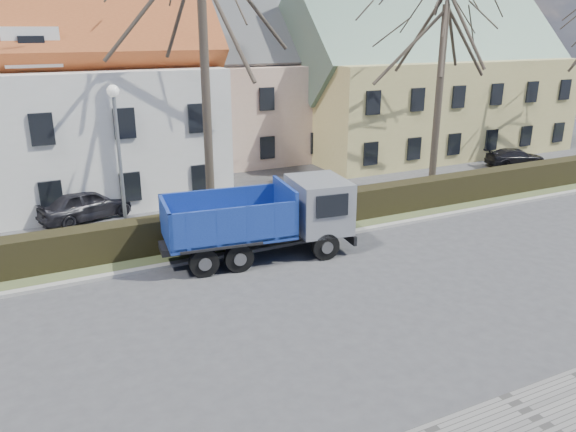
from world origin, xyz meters
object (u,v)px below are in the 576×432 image
cart_frame (198,259)px  parked_car_a (86,203)px  dump_truck (252,221)px  parked_car_b (516,157)px  streetlight (121,169)px

cart_frame → parked_car_a: parked_car_a is taller
dump_truck → cart_frame: (-2.12, -0.11, -1.07)m
dump_truck → parked_car_b: dump_truck is taller
parked_car_a → parked_car_b: 24.55m
streetlight → parked_car_b: 23.95m
streetlight → cart_frame: (1.81, -3.02, -2.75)m
dump_truck → parked_car_a: size_ratio=1.70×
parked_car_b → cart_frame: bearing=120.5°
parked_car_a → parked_car_b: size_ratio=1.14×
dump_truck → parked_car_b: size_ratio=1.93×
streetlight → cart_frame: bearing=-59.0°
streetlight → parked_car_a: streetlight is taller
parked_car_b → streetlight: bearing=112.3°
cart_frame → parked_car_b: bearing=15.8°
parked_car_a → cart_frame: bearing=-176.0°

